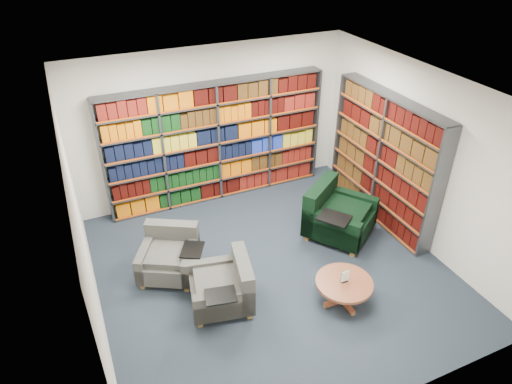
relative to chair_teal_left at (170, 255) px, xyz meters
name	(u,v)px	position (x,y,z in m)	size (l,w,h in m)	color
room_shell	(274,192)	(1.40, -0.60, 1.11)	(5.02, 5.02, 2.82)	#19242F
bookshelf_back	(217,143)	(1.40, 1.75, 0.81)	(4.00, 0.28, 2.20)	#47494F
bookshelf_right	(383,160)	(3.74, 0.00, 0.81)	(0.28, 2.50, 2.20)	#47494F
chair_teal_left	(170,255)	(0.00, 0.00, 0.00)	(1.08, 1.08, 0.72)	black
chair_green_right	(335,216)	(2.75, -0.19, 0.06)	(1.35, 1.35, 0.88)	black
chair_teal_front	(226,287)	(0.53, -0.97, 0.01)	(0.95, 1.03, 0.74)	black
coffee_table	(344,286)	(2.01, -1.59, 0.00)	(0.78, 0.78, 0.55)	#975638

